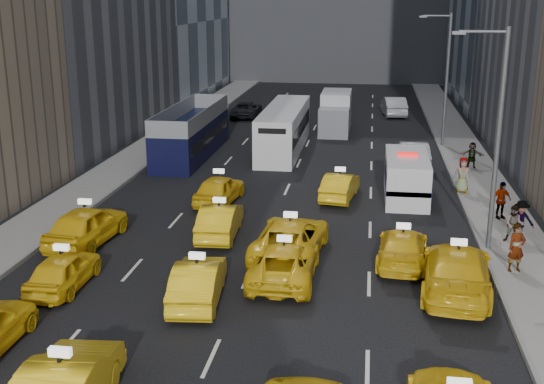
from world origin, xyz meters
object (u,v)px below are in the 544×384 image
Objects in this scene: city_bus at (284,129)px; double_decker at (192,132)px; pedestrian_0 at (517,248)px; nypd_van at (406,178)px; box_truck at (336,113)px.

double_decker is at bearing -160.94° from city_bus.
city_bus is at bearing 101.49° from pedestrian_0.
nypd_van is 0.49× the size of double_decker.
box_truck is at bearing 88.80° from pedestrian_0.
box_truck is 28.31m from pedestrian_0.
nypd_van is 10.36m from pedestrian_0.
nypd_van is 0.84× the size of box_truck.
box_truck reaches higher than city_bus.
nypd_van is 12.73m from city_bus.
double_decker is at bearing 116.17° from pedestrian_0.
double_decker reaches higher than pedestrian_0.
double_decker is 6.22m from city_bus.
city_bus is (5.73, 2.42, -0.14)m from double_decker.
city_bus is 7.84m from box_truck.
nypd_van is 3.01× the size of pedestrian_0.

